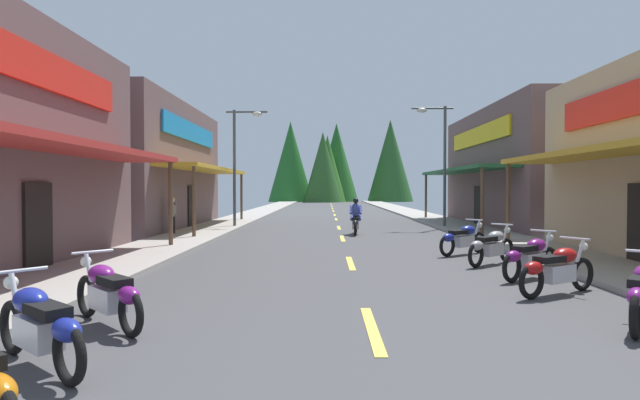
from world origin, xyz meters
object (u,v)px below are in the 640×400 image
object	(u,v)px
motorcycle_parked_left_1	(39,325)
rider_cruising_lead	(356,219)
streetlamp_left	(241,151)
motorcycle_parked_right_3	(531,256)
streetlamp_right	(439,149)
motorcycle_parked_right_2	(557,269)
motorcycle_parked_right_5	(463,238)
pedestrian_browsing	(172,214)
motorcycle_parked_left_2	(108,293)
motorcycle_parked_right_4	(491,246)

from	to	relation	value
motorcycle_parked_left_1	rider_cruising_lead	size ratio (longest dim) A/B	0.80
streetlamp_left	motorcycle_parked_right_3	size ratio (longest dim) A/B	3.36
streetlamp_right	motorcycle_parked_right_2	bearing A→B (deg)	-94.66
motorcycle_parked_right_5	pedestrian_browsing	world-z (taller)	pedestrian_browsing
motorcycle_parked_left_2	motorcycle_parked_left_1	bearing A→B (deg)	133.51
motorcycle_parked_right_2	motorcycle_parked_left_1	distance (m)	8.32
motorcycle_parked_left_1	rider_cruising_lead	bearing A→B (deg)	-65.90
motorcycle_parked_right_3	motorcycle_parked_left_1	xyz separation A→B (m)	(-7.54, -5.56, 0.00)
streetlamp_right	motorcycle_parked_left_1	bearing A→B (deg)	-113.93
motorcycle_parked_right_5	motorcycle_parked_right_4	bearing A→B (deg)	-122.13
motorcycle_parked_right_4	motorcycle_parked_right_5	world-z (taller)	same
motorcycle_parked_right_3	motorcycle_parked_right_5	xyz separation A→B (m)	(-0.38, 3.98, 0.00)
motorcycle_parked_right_2	motorcycle_parked_right_4	world-z (taller)	same
streetlamp_right	motorcycle_parked_right_5	size ratio (longest dim) A/B	3.41
pedestrian_browsing	motorcycle_parked_right_4	bearing A→B (deg)	-22.52
motorcycle_parked_left_1	rider_cruising_lead	distance (m)	16.70
motorcycle_parked_left_1	motorcycle_parked_right_5	bearing A→B (deg)	-87.60
motorcycle_parked_left_2	streetlamp_right	bearing A→B (deg)	-71.71
streetlamp_left	motorcycle_parked_left_1	xyz separation A→B (m)	(1.12, -19.56, -3.35)
streetlamp_right	pedestrian_browsing	distance (m)	12.90
motorcycle_parked_right_5	pedestrian_browsing	xyz separation A→B (m)	(-10.35, 5.63, 0.44)
motorcycle_parked_right_4	pedestrian_browsing	world-z (taller)	pedestrian_browsing
motorcycle_parked_right_2	motorcycle_parked_left_2	world-z (taller)	same
streetlamp_right	motorcycle_parked_right_5	xyz separation A→B (m)	(-1.46, -9.88, -3.42)
motorcycle_parked_right_5	motorcycle_parked_left_2	world-z (taller)	same
motorcycle_parked_right_5	motorcycle_parked_left_2	bearing A→B (deg)	-169.95
motorcycle_parked_right_3	motorcycle_parked_right_5	size ratio (longest dim) A/B	0.99
streetlamp_right	motorcycle_parked_right_4	world-z (taller)	streetlamp_right
motorcycle_parked_right_2	motorcycle_parked_right_3	bearing A→B (deg)	52.59
pedestrian_browsing	motorcycle_parked_right_5	bearing A→B (deg)	-15.29
motorcycle_parked_right_2	motorcycle_parked_right_4	size ratio (longest dim) A/B	1.14
motorcycle_parked_right_4	rider_cruising_lead	size ratio (longest dim) A/B	0.77
streetlamp_right	motorcycle_parked_left_1	world-z (taller)	streetlamp_right
rider_cruising_lead	pedestrian_browsing	distance (m)	7.63
rider_cruising_lead	streetlamp_right	bearing A→B (deg)	-47.52
streetlamp_left	motorcycle_parked_right_3	distance (m)	16.80
motorcycle_parked_right_3	motorcycle_parked_left_2	distance (m)	8.46
motorcycle_parked_right_4	motorcycle_parked_right_5	xyz separation A→B (m)	(-0.19, 1.97, 0.00)
motorcycle_parked_right_5	motorcycle_parked_right_3	bearing A→B (deg)	-122.21
motorcycle_parked_left_1	pedestrian_browsing	world-z (taller)	pedestrian_browsing
motorcycle_parked_left_2	rider_cruising_lead	size ratio (longest dim) A/B	0.75
motorcycle_parked_right_3	pedestrian_browsing	size ratio (longest dim) A/B	1.08
motorcycle_parked_right_2	streetlamp_right	bearing A→B (deg)	54.30
streetlamp_left	rider_cruising_lead	xyz separation A→B (m)	(5.49, -3.45, -3.18)
streetlamp_right	motorcycle_parked_right_2	world-z (taller)	streetlamp_right
streetlamp_right	motorcycle_parked_left_1	distance (m)	21.52
motorcycle_parked_left_2	rider_cruising_lead	world-z (taller)	rider_cruising_lead
motorcycle_parked_right_4	pedestrian_browsing	bearing A→B (deg)	102.12
motorcycle_parked_right_2	rider_cruising_lead	distance (m)	12.58
streetlamp_left	motorcycle_parked_left_2	distance (m)	18.23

